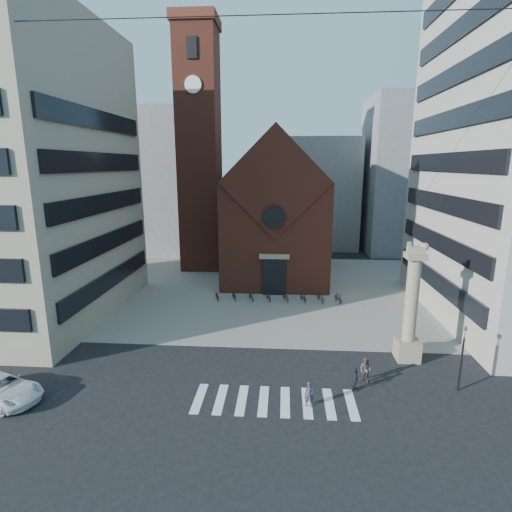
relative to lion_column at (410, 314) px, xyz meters
The scene contains 23 objects.
ground 11.01m from the lion_column, 163.32° to the right, with size 120.00×120.00×0.00m, color black.
piazza 19.18m from the lion_column, 122.03° to the left, with size 46.00×30.00×0.05m, color gray.
zebra_crossing 11.72m from the lion_column, 147.61° to the right, with size 10.20×3.20×0.01m, color white, non-canonical shape.
church 24.62m from the lion_column, 114.43° to the left, with size 12.00×16.65×18.00m.
campanile 34.29m from the lion_column, 128.68° to the left, with size 5.50×5.50×31.20m.
building_left 36.01m from the lion_column, 168.37° to the left, with size 18.00×20.00×26.00m, color gray.
bg_block_left 48.23m from the lion_column, 129.04° to the left, with size 16.00×14.00×22.00m, color gray.
bg_block_mid 42.55m from the lion_column, 95.45° to the left, with size 14.00×12.00×18.00m, color gray.
bg_block_right 41.69m from the lion_column, 72.91° to the left, with size 16.00×14.00×24.00m, color gray.
lion_column is the anchor object (origin of this frame).
traffic_light 4.62m from the lion_column, 63.54° to the right, with size 0.13×0.16×4.30m.
white_car 26.86m from the lion_column, 164.76° to the right, with size 2.46×5.33×1.48m, color white.
pedestrian_0 10.14m from the lion_column, 139.49° to the right, with size 0.56×0.37×1.53m, color #362E40.
pedestrian_1 5.62m from the lion_column, 136.71° to the right, with size 0.84×0.65×1.72m, color #4E423E.
pedestrian_2 6.86m from the lion_column, 135.17° to the right, with size 0.89×0.37×1.52m, color #24242B.
scooter_0 20.06m from the lion_column, 143.15° to the left, with size 0.59×1.69×0.89m, color black.
scooter_1 18.67m from the lion_column, 139.83° to the left, with size 0.46×1.64×0.98m, color black.
scooter_2 17.37m from the lion_column, 135.98° to the left, with size 0.59×1.69×0.89m, color black.
scooter_3 16.15m from the lion_column, 131.51° to the left, with size 0.46×1.64×0.98m, color black.
scooter_4 15.06m from the lion_column, 126.32° to the left, with size 0.59×1.69×0.89m, color black.
scooter_5 14.09m from the lion_column, 120.34° to the left, with size 0.46×1.64×0.98m, color black.
scooter_6 13.31m from the lion_column, 113.52° to the left, with size 0.59×1.69×0.89m, color black.
scooter_7 12.71m from the lion_column, 105.93° to the left, with size 0.46×1.64×0.98m, color black.
Camera 1 is at (0.95, -24.30, 13.84)m, focal length 28.00 mm.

